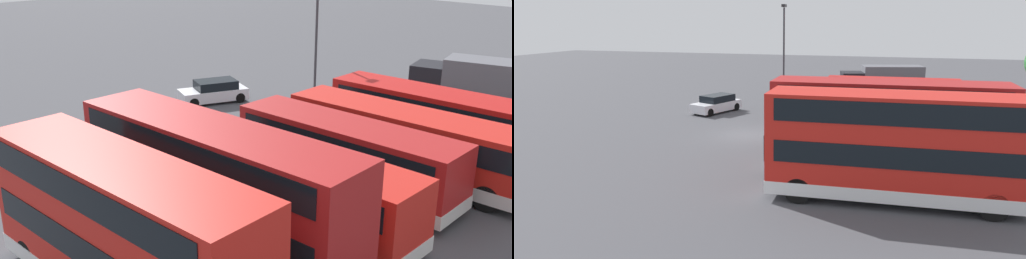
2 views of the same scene
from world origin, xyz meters
TOP-DOWN VIEW (x-y plane):
  - ground_plane at (0.00, 0.00)m, footprint 140.00×140.00m
  - bus_single_deck_near_end at (-9.17, 8.78)m, footprint 3.08×10.34m
  - bus_single_deck_second at (-5.20, 9.95)m, footprint 3.14×11.51m
  - bus_single_deck_third at (-2.01, 9.03)m, footprint 2.94×10.27m
  - bus_single_deck_fourth at (1.83, 9.48)m, footprint 2.80×10.42m
  - bus_double_decker_fifth at (5.28, 9.05)m, footprint 3.18×11.38m
  - bus_double_decker_sixth at (9.06, 9.50)m, footprint 3.14×10.49m
  - box_truck_blue at (-16.95, 7.64)m, footprint 4.33×7.89m
  - car_hatchback_silver at (-6.62, -5.03)m, footprint 4.66×3.21m
  - lamp_post_tall at (-11.44, -0.63)m, footprint 0.70×0.30m

SIDE VIEW (x-z plane):
  - ground_plane at x=0.00m, z-range 0.00..0.00m
  - car_hatchback_silver at x=-6.62m, z-range -0.01..1.42m
  - bus_single_deck_third at x=-2.01m, z-range 0.14..3.09m
  - bus_single_deck_near_end at x=-9.17m, z-range 0.14..3.09m
  - bus_single_deck_fourth at x=1.83m, z-range 0.14..3.09m
  - bus_single_deck_second at x=-5.20m, z-range 0.15..3.10m
  - box_truck_blue at x=-16.95m, z-range 0.11..3.31m
  - bus_double_decker_sixth at x=9.06m, z-range 0.17..4.72m
  - bus_double_decker_fifth at x=5.28m, z-range 0.17..4.72m
  - lamp_post_tall at x=-11.44m, z-range 0.69..9.40m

